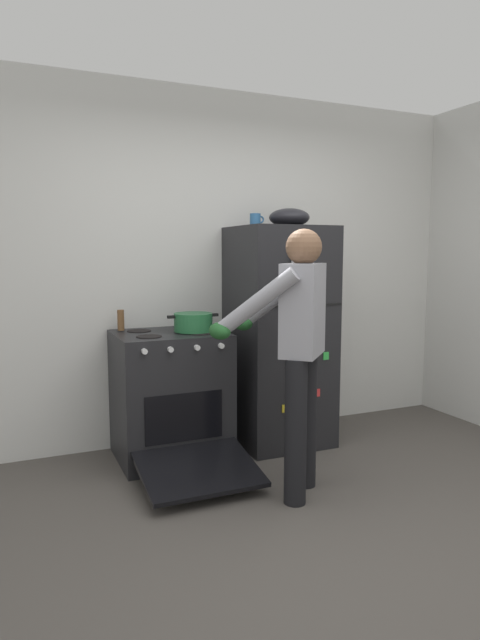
{
  "coord_description": "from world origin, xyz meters",
  "views": [
    {
      "loc": [
        -1.5,
        -2.1,
        1.46
      ],
      "look_at": [
        -0.02,
        1.32,
        1.0
      ],
      "focal_mm": 30.52,
      "sensor_mm": 36.0,
      "label": 1
    }
  ],
  "objects": [
    {
      "name": "pepper_mill",
      "position": [
        -0.76,
        1.77,
        0.98
      ],
      "size": [
        0.05,
        0.05,
        0.15
      ],
      "primitive_type": "cylinder",
      "color": "brown",
      "rests_on": "stove_range"
    },
    {
      "name": "red_pot",
      "position": [
        -0.3,
        1.52,
        0.97
      ],
      "size": [
        0.37,
        0.27,
        0.13
      ],
      "color": "#236638",
      "rests_on": "stove_range"
    },
    {
      "name": "person_cook",
      "position": [
        0.06,
        0.69,
        0.96
      ],
      "size": [
        0.72,
        0.74,
        1.6
      ],
      "color": "black",
      "rests_on": "ground"
    },
    {
      "name": "stove_range",
      "position": [
        -0.46,
        1.55,
        0.44
      ],
      "size": [
        0.76,
        1.21,
        0.91
      ],
      "color": "black",
      "rests_on": "ground"
    },
    {
      "name": "mixing_bowl",
      "position": [
        0.49,
        1.57,
        1.73
      ],
      "size": [
        0.31,
        0.31,
        0.14
      ],
      "primitive_type": "ellipsoid",
      "color": "black",
      "rests_on": "refrigerator"
    },
    {
      "name": "coffee_mug",
      "position": [
        0.23,
        1.62,
        1.7
      ],
      "size": [
        0.11,
        0.08,
        0.1
      ],
      "color": "#2D6093",
      "rests_on": "refrigerator"
    },
    {
      "name": "refrigerator",
      "position": [
        0.41,
        1.57,
        0.83
      ],
      "size": [
        0.68,
        0.72,
        1.66
      ],
      "color": "black",
      "rests_on": "ground"
    },
    {
      "name": "kitchen_wall_back",
      "position": [
        0.0,
        1.95,
        1.35
      ],
      "size": [
        6.0,
        0.1,
        2.7
      ],
      "primitive_type": "cube",
      "color": "silver",
      "rests_on": "ground"
    },
    {
      "name": "ground",
      "position": [
        0.0,
        0.0,
        0.0
      ],
      "size": [
        8.0,
        8.0,
        0.0
      ],
      "primitive_type": "plane",
      "color": "#4C4742"
    }
  ]
}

